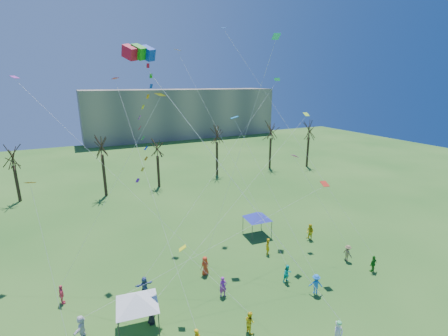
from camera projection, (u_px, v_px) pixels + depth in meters
name	position (u px, v px, depth m)	size (l,w,h in m)	color
ground	(265.00, 332.00, 22.17)	(160.00, 160.00, 0.00)	#21561B
distant_building	(182.00, 113.00, 100.44)	(60.00, 14.00, 15.00)	gray
bare_tree_row	(176.00, 145.00, 53.35)	(68.71, 8.45, 10.28)	black
hero_kite_flyer	(338.00, 335.00, 20.59)	(0.76, 0.50, 2.07)	white
big_box_kite	(149.00, 125.00, 20.19)	(5.98, 5.85, 21.36)	red
canopy_tent_white	(137.00, 299.00, 21.78)	(3.98, 3.98, 3.01)	#3F3F44
canopy_tent_blue	(257.00, 215.00, 35.81)	(3.77, 3.77, 2.84)	#3F3F44
festival_crowd	(232.00, 283.00, 26.27)	(26.85, 10.07, 1.86)	#AE152E
small_kites_aloft	(216.00, 123.00, 28.29)	(27.71, 17.51, 32.64)	#FB600D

